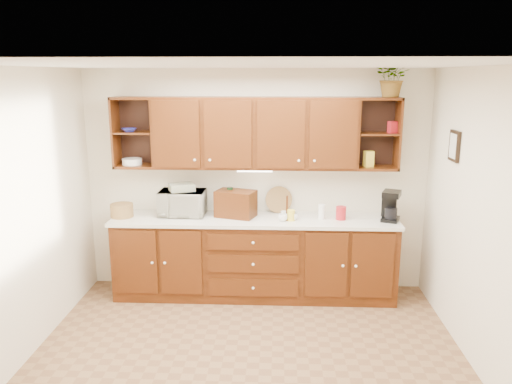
# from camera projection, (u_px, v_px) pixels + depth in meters

# --- Properties ---
(floor) EXTENTS (4.00, 4.00, 0.00)m
(floor) POSITION_uv_depth(u_px,v_px,m) (247.00, 363.00, 4.49)
(floor) COLOR brown
(floor) RESTS_ON ground
(ceiling) EXTENTS (4.00, 4.00, 0.00)m
(ceiling) POSITION_uv_depth(u_px,v_px,m) (246.00, 65.00, 3.90)
(ceiling) COLOR white
(ceiling) RESTS_ON back_wall
(back_wall) EXTENTS (4.00, 0.00, 4.00)m
(back_wall) POSITION_uv_depth(u_px,v_px,m) (256.00, 181.00, 5.89)
(back_wall) COLOR #ECE2C6
(back_wall) RESTS_ON floor
(left_wall) EXTENTS (0.00, 3.50, 3.50)m
(left_wall) POSITION_uv_depth(u_px,v_px,m) (14.00, 221.00, 4.28)
(left_wall) COLOR #ECE2C6
(left_wall) RESTS_ON floor
(right_wall) EXTENTS (0.00, 3.50, 3.50)m
(right_wall) POSITION_uv_depth(u_px,v_px,m) (488.00, 227.00, 4.11)
(right_wall) COLOR #ECE2C6
(right_wall) RESTS_ON floor
(base_cabinets) EXTENTS (3.20, 0.60, 0.90)m
(base_cabinets) POSITION_uv_depth(u_px,v_px,m) (255.00, 258.00, 5.80)
(base_cabinets) COLOR #311605
(base_cabinets) RESTS_ON floor
(countertop) EXTENTS (3.24, 0.64, 0.04)m
(countertop) POSITION_uv_depth(u_px,v_px,m) (254.00, 220.00, 5.68)
(countertop) COLOR silver
(countertop) RESTS_ON base_cabinets
(upper_cabinets) EXTENTS (3.20, 0.33, 0.80)m
(upper_cabinets) POSITION_uv_depth(u_px,v_px,m) (256.00, 133.00, 5.60)
(upper_cabinets) COLOR #311605
(upper_cabinets) RESTS_ON back_wall
(undercabinet_light) EXTENTS (0.40, 0.05, 0.02)m
(undercabinet_light) POSITION_uv_depth(u_px,v_px,m) (255.00, 171.00, 5.65)
(undercabinet_light) COLOR white
(undercabinet_light) RESTS_ON upper_cabinets
(framed_picture) EXTENTS (0.03, 0.24, 0.30)m
(framed_picture) POSITION_uv_depth(u_px,v_px,m) (454.00, 146.00, 4.86)
(framed_picture) COLOR black
(framed_picture) RESTS_ON right_wall
(wicker_basket) EXTENTS (0.34, 0.34, 0.15)m
(wicker_basket) POSITION_uv_depth(u_px,v_px,m) (122.00, 210.00, 5.70)
(wicker_basket) COLOR olive
(wicker_basket) RESTS_ON countertop
(microwave) EXTENTS (0.53, 0.36, 0.29)m
(microwave) POSITION_uv_depth(u_px,v_px,m) (182.00, 203.00, 5.76)
(microwave) COLOR beige
(microwave) RESTS_ON countertop
(towel_stack) EXTENTS (0.33, 0.29, 0.08)m
(towel_stack) POSITION_uv_depth(u_px,v_px,m) (182.00, 187.00, 5.71)
(towel_stack) COLOR #D9BE66
(towel_stack) RESTS_ON microwave
(wine_bottle) EXTENTS (0.08, 0.08, 0.33)m
(wine_bottle) POSITION_uv_depth(u_px,v_px,m) (230.00, 201.00, 5.76)
(wine_bottle) COLOR black
(wine_bottle) RESTS_ON countertop
(woven_tray) EXTENTS (0.32, 0.12, 0.31)m
(woven_tray) POSITION_uv_depth(u_px,v_px,m) (279.00, 211.00, 5.90)
(woven_tray) COLOR olive
(woven_tray) RESTS_ON countertop
(bread_box) EXTENTS (0.50, 0.39, 0.30)m
(bread_box) POSITION_uv_depth(u_px,v_px,m) (236.00, 204.00, 5.70)
(bread_box) COLOR #311605
(bread_box) RESTS_ON countertop
(mug_tree) EXTENTS (0.23, 0.24, 0.28)m
(mug_tree) POSITION_uv_depth(u_px,v_px,m) (287.00, 216.00, 5.60)
(mug_tree) COLOR #311605
(mug_tree) RESTS_ON countertop
(canister_red) EXTENTS (0.14, 0.14, 0.15)m
(canister_red) POSITION_uv_depth(u_px,v_px,m) (341.00, 213.00, 5.59)
(canister_red) COLOR #AE1920
(canister_red) RESTS_ON countertop
(canister_white) EXTENTS (0.09, 0.09, 0.17)m
(canister_white) POSITION_uv_depth(u_px,v_px,m) (321.00, 212.00, 5.62)
(canister_white) COLOR white
(canister_white) RESTS_ON countertop
(canister_yellow) EXTENTS (0.11, 0.11, 0.12)m
(canister_yellow) POSITION_uv_depth(u_px,v_px,m) (291.00, 215.00, 5.56)
(canister_yellow) COLOR yellow
(canister_yellow) RESTS_ON countertop
(coffee_maker) EXTENTS (0.25, 0.29, 0.34)m
(coffee_maker) POSITION_uv_depth(u_px,v_px,m) (391.00, 206.00, 5.55)
(coffee_maker) COLOR black
(coffee_maker) RESTS_ON countertop
(bowl_stack) EXTENTS (0.22, 0.22, 0.04)m
(bowl_stack) POSITION_uv_depth(u_px,v_px,m) (129.00, 130.00, 5.62)
(bowl_stack) COLOR navy
(bowl_stack) RESTS_ON upper_cabinets
(plate_stack) EXTENTS (0.30, 0.30, 0.07)m
(plate_stack) POSITION_uv_depth(u_px,v_px,m) (132.00, 162.00, 5.73)
(plate_stack) COLOR white
(plate_stack) RESTS_ON upper_cabinets
(pantry_box_yellow) EXTENTS (0.12, 0.10, 0.18)m
(pantry_box_yellow) POSITION_uv_depth(u_px,v_px,m) (369.00, 159.00, 5.59)
(pantry_box_yellow) COLOR yellow
(pantry_box_yellow) RESTS_ON upper_cabinets
(pantry_box_red) EXTENTS (0.11, 0.10, 0.13)m
(pantry_box_red) POSITION_uv_depth(u_px,v_px,m) (392.00, 127.00, 5.50)
(pantry_box_red) COLOR #AE1920
(pantry_box_red) RESTS_ON upper_cabinets
(potted_plant) EXTENTS (0.45, 0.41, 0.42)m
(potted_plant) POSITION_uv_depth(u_px,v_px,m) (393.00, 77.00, 5.34)
(potted_plant) COLOR #999999
(potted_plant) RESTS_ON upper_cabinets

